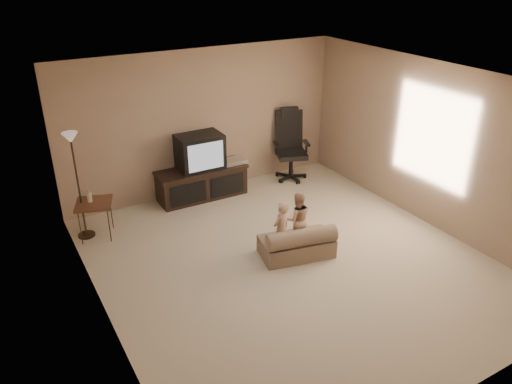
% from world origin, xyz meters
% --- Properties ---
extents(floor, '(5.50, 5.50, 0.00)m').
position_xyz_m(floor, '(0.00, 0.00, 0.00)').
color(floor, beige).
rests_on(floor, ground).
extents(room_shell, '(5.50, 5.50, 5.50)m').
position_xyz_m(room_shell, '(0.00, 0.00, 1.52)').
color(room_shell, white).
rests_on(room_shell, floor).
extents(tv_stand, '(1.60, 0.61, 1.14)m').
position_xyz_m(tv_stand, '(-0.20, 2.49, 0.47)').
color(tv_stand, black).
rests_on(tv_stand, floor).
extents(office_chair, '(0.79, 0.80, 1.32)m').
position_xyz_m(office_chair, '(1.59, 2.43, 0.47)').
color(office_chair, black).
rests_on(office_chair, floor).
extents(side_table, '(0.65, 0.65, 0.76)m').
position_xyz_m(side_table, '(-2.13, 2.04, 0.55)').
color(side_table, brown).
rests_on(side_table, floor).
extents(floor_lamp, '(0.26, 0.26, 1.64)m').
position_xyz_m(floor_lamp, '(-2.29, 2.13, 1.20)').
color(floor_lamp, '#302115').
rests_on(floor_lamp, floor).
extents(child_sofa, '(1.09, 0.76, 0.49)m').
position_xyz_m(child_sofa, '(0.16, 0.07, 0.20)').
color(child_sofa, '#9E846B').
rests_on(child_sofa, floor).
extents(toddler_left, '(0.37, 0.31, 0.85)m').
position_xyz_m(toddler_left, '(-0.04, 0.18, 0.43)').
color(toddler_left, '#D8A887').
rests_on(toddler_left, floor).
extents(toddler_right, '(0.46, 0.35, 0.83)m').
position_xyz_m(toddler_right, '(0.34, 0.35, 0.42)').
color(toddler_right, '#D8A887').
rests_on(toddler_right, floor).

